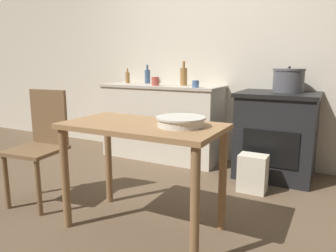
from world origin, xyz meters
name	(u,v)px	position (x,y,z in m)	size (l,w,h in m)	color
ground_plane	(141,205)	(0.00, 0.00, 0.00)	(14.00, 14.00, 0.00)	brown
wall_back	(211,52)	(0.00, 1.58, 1.27)	(8.00, 0.07, 2.55)	beige
counter_cabinet	(162,122)	(-0.50, 1.29, 0.45)	(1.46, 0.55, 0.90)	beige
stove	(276,135)	(0.85, 1.24, 0.44)	(0.78, 0.65, 0.87)	black
work_table	(143,142)	(0.23, -0.31, 0.63)	(1.09, 0.58, 0.76)	#997047
chair	(41,143)	(-0.77, -0.30, 0.51)	(0.44, 0.44, 0.94)	brown
flour_sack	(253,173)	(0.75, 0.72, 0.17)	(0.25, 0.18, 0.35)	beige
stock_pot	(289,80)	(0.92, 1.30, 0.99)	(0.31, 0.31, 0.26)	#4C4C51
mixing_bowl_large	(181,121)	(0.50, -0.27, 0.80)	(0.32, 0.32, 0.06)	silver
bottle_far_left	(128,77)	(-1.04, 1.35, 0.97)	(0.06, 0.06, 0.19)	olive
bottle_left	(184,76)	(-0.23, 1.32, 1.00)	(0.08, 0.08, 0.28)	olive
bottle_mid_left	(147,76)	(-0.78, 1.41, 0.99)	(0.07, 0.07, 0.23)	#3D5675
cup_center_left	(196,84)	(0.02, 1.08, 0.94)	(0.07, 0.07, 0.08)	#4C6B99
cup_center	(155,81)	(-0.50, 1.13, 0.95)	(0.09, 0.09, 0.10)	#B74C42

